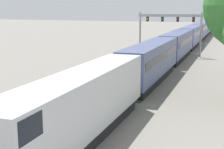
{
  "coord_description": "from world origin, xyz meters",
  "views": [
    {
      "loc": [
        11.24,
        -16.12,
        9.0
      ],
      "look_at": [
        1.0,
        12.0,
        3.0
      ],
      "focal_mm": 53.74,
      "sensor_mm": 36.0,
      "label": 1
    }
  ],
  "objects": [
    {
      "name": "passenger_train",
      "position": [
        2.0,
        63.04,
        2.61
      ],
      "size": [
        3.04,
        138.73,
        4.8
      ],
      "color": "silver",
      "rests_on": "ground"
    },
    {
      "name": "signal_gantry",
      "position": [
        -0.25,
        47.18,
        5.95
      ],
      "size": [
        12.1,
        0.49,
        8.13
      ],
      "color": "#999BA0",
      "rests_on": "ground"
    },
    {
      "name": "track_near",
      "position": [
        -3.5,
        40.0,
        0.07
      ],
      "size": [
        2.6,
        160.0,
        0.16
      ],
      "color": "slate",
      "rests_on": "ground"
    },
    {
      "name": "track_main",
      "position": [
        2.0,
        60.0,
        0.07
      ],
      "size": [
        2.6,
        200.0,
        0.16
      ],
      "color": "slate",
      "rests_on": "ground"
    }
  ]
}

